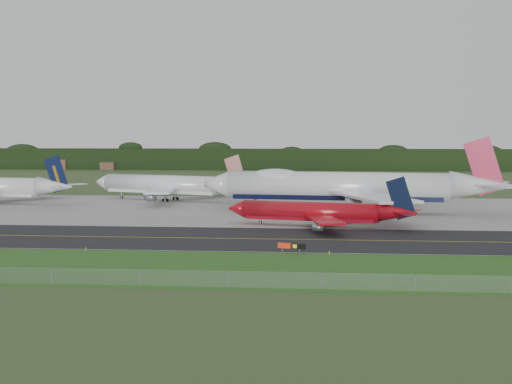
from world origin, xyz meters
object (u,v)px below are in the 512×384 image
(jet_ba_747, at_px, (347,187))
(jet_star_tail, at_px, (170,185))
(jet_red_737, at_px, (320,212))
(taxiway_sign, at_px, (291,246))

(jet_ba_747, relative_size, jet_star_tail, 1.48)
(jet_red_737, height_order, taxiway_sign, jet_red_737)
(taxiway_sign, bearing_deg, jet_red_737, 82.51)
(jet_ba_747, xyz_separation_m, jet_red_737, (-6.75, -28.50, -3.58))
(jet_ba_747, xyz_separation_m, jet_star_tail, (-52.58, 28.68, -1.93))
(jet_red_737, bearing_deg, jet_star_tail, 128.71)
(jet_ba_747, relative_size, jet_red_737, 1.88)
(jet_star_tail, bearing_deg, jet_ba_747, -28.61)
(jet_star_tail, bearing_deg, jet_red_737, -51.29)
(jet_ba_747, distance_m, jet_star_tail, 59.92)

